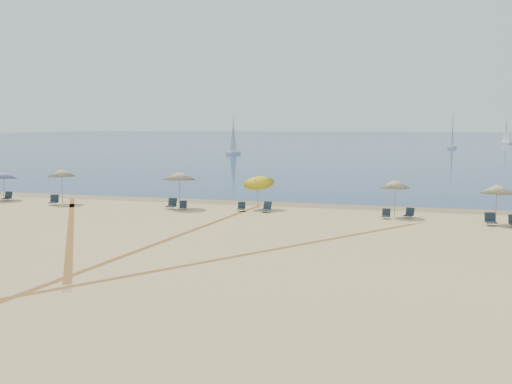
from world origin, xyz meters
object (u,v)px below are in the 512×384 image
umbrella_4 (395,184)px  umbrella_1 (61,173)px  chair_1 (8,197)px  chair_7 (386,214)px  chair_2 (54,200)px  chair_6 (266,208)px  sailboat_1 (233,143)px  chair_5 (241,207)px  umbrella_2 (179,176)px  umbrella_5 (497,189)px  sailboat_3 (506,136)px  umbrella_0 (3,175)px  chair_8 (409,214)px  chair_9 (490,220)px  sailboat_2 (452,138)px  chair_4 (183,206)px  chair_3 (172,204)px  umbrella_3 (258,179)px

umbrella_4 → umbrella_1: bearing=-179.3°
chair_1 → chair_7: chair_1 is taller
chair_1 → chair_2: (4.83, -1.02, 0.02)m
chair_6 → sailboat_1: bearing=124.0°
chair_5 → chair_1: bearing=169.9°
umbrella_2 → umbrella_5: size_ratio=1.08×
sailboat_3 → umbrella_1: bearing=-132.1°
sailboat_1 → sailboat_3: sailboat_3 is taller
chair_7 → sailboat_3: size_ratio=0.08×
chair_2 → chair_6: size_ratio=1.09×
umbrella_0 → chair_8: bearing=-1.3°
umbrella_0 → sailboat_3: bearing=70.4°
umbrella_2 → umbrella_5: bearing=-3.0°
chair_6 → chair_9: chair_9 is taller
chair_9 → sailboat_2: 114.11m
umbrella_0 → umbrella_1: umbrella_1 is taller
chair_1 → chair_8: (30.09, -0.34, -0.02)m
umbrella_4 → chair_9: 6.13m
chair_4 → sailboat_1: size_ratio=0.10×
chair_9 → sailboat_2: size_ratio=0.10×
chair_2 → sailboat_3: 162.14m
chair_3 → umbrella_4: bearing=0.8°
chair_3 → sailboat_3: size_ratio=0.10×
umbrella_4 → chair_2: size_ratio=2.82×
chair_5 → chair_9: (15.71, -1.48, 0.05)m
umbrella_1 → sailboat_3: bearing=72.4°
umbrella_2 → chair_8: (15.68, -0.17, -2.01)m
umbrella_1 → chair_6: umbrella_1 is taller
chair_9 → sailboat_3: (19.18, 155.34, 2.02)m
chair_6 → chair_7: bearing=10.0°
chair_4 → chair_6: 5.88m
chair_5 → chair_7: size_ratio=1.09×
chair_6 → sailboat_2: 113.79m
umbrella_3 → chair_1: (-19.83, -1.02, -1.75)m
chair_4 → chair_8: (15.17, 0.42, 0.01)m
umbrella_0 → chair_6: (21.44, -0.73, -1.63)m
chair_3 → chair_9: chair_3 is taller
umbrella_2 → chair_2: bearing=-174.9°
chair_9 → chair_4: bearing=168.1°
chair_8 → chair_9: 4.88m
umbrella_2 → chair_9: (20.33, -1.67, -1.97)m
umbrella_3 → chair_5: bearing=-120.2°
umbrella_5 → chair_5: bearing=176.8°
umbrella_5 → chair_2: size_ratio=2.80×
umbrella_3 → chair_8: (10.26, -1.37, -1.77)m
chair_1 → chair_3: (14.01, -0.63, 0.02)m
umbrella_2 → sailboat_1: sailboat_1 is taller
chair_6 → chair_8: chair_6 is taller
chair_3 → sailboat_1: size_ratio=0.10×
umbrella_0 → umbrella_3: size_ratio=0.86×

